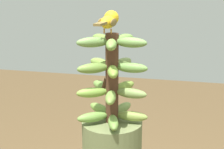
# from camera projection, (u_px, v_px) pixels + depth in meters

# --- Properties ---
(banana_bunch) EXTENTS (0.25, 0.26, 0.32)m
(banana_bunch) POSITION_uv_depth(u_px,v_px,m) (112.00, 79.00, 1.15)
(banana_bunch) COLOR #4C2D1E
(banana_bunch) RESTS_ON banana_tree
(perched_bird) EXTENTS (0.06, 0.20, 0.08)m
(perched_bird) POSITION_uv_depth(u_px,v_px,m) (109.00, 20.00, 1.10)
(perched_bird) COLOR #C68933
(perched_bird) RESTS_ON banana_bunch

